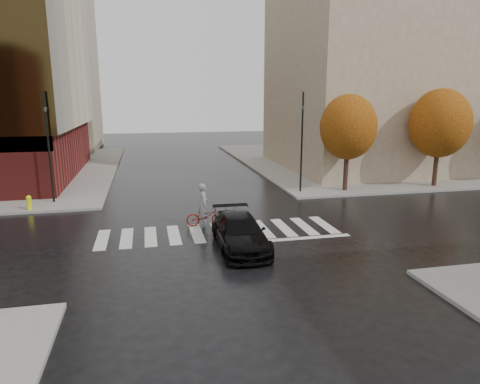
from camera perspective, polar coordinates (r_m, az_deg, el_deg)
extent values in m
plane|color=black|center=(20.59, -2.55, -5.75)|extent=(120.00, 120.00, 0.00)
cube|color=gray|center=(47.46, 18.56, 4.24)|extent=(30.00, 30.00, 0.15)
cube|color=silver|center=(21.05, -2.78, -5.31)|extent=(12.00, 3.00, 0.01)
cube|color=gray|center=(41.64, 17.46, 15.77)|extent=(16.00, 16.00, 18.00)
cube|color=gray|center=(57.78, -26.06, 15.06)|extent=(14.00, 12.00, 20.00)
cylinder|color=#322016|center=(30.20, 13.93, 2.87)|extent=(0.32, 0.32, 2.80)
ellipsoid|color=#B06611|center=(29.86, 14.23, 8.39)|extent=(3.80, 3.80, 4.37)
cylinder|color=#322016|center=(33.87, 24.63, 3.11)|extent=(0.32, 0.32, 2.80)
ellipsoid|color=#B06611|center=(33.56, 25.11, 8.30)|extent=(4.20, 4.20, 4.83)
imported|color=black|center=(18.63, -0.01, -5.39)|extent=(2.09, 5.00, 1.44)
imported|color=maroon|center=(21.90, -4.61, -3.23)|extent=(2.01, 0.87, 1.03)
imported|color=gray|center=(21.72, -4.91, -1.56)|extent=(0.57, 0.80, 2.08)
cylinder|color=black|center=(28.13, -24.14, 5.38)|extent=(0.12, 0.12, 6.63)
imported|color=black|center=(27.97, -24.59, 10.26)|extent=(0.19, 0.17, 0.83)
cylinder|color=black|center=(28.91, 8.24, 6.51)|extent=(0.12, 0.12, 6.63)
imported|color=black|center=(28.76, 8.39, 11.28)|extent=(0.19, 0.20, 0.83)
cylinder|color=#EDF50E|center=(27.27, -26.29, -1.39)|extent=(0.27, 0.27, 0.68)
sphere|color=#EDF50E|center=(27.20, -26.36, -0.70)|extent=(0.30, 0.30, 0.30)
cylinder|color=#3C3415|center=(22.80, 1.04, -3.88)|extent=(0.83, 0.83, 0.01)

